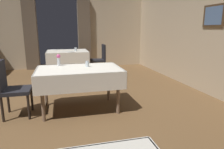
% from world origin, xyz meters
% --- Properties ---
extents(ground, '(10.08, 10.08, 0.00)m').
position_xyz_m(ground, '(0.00, 0.00, 0.00)').
color(ground, brown).
extents(wall_right, '(0.16, 8.40, 3.00)m').
position_xyz_m(wall_right, '(3.20, -0.00, 1.50)').
color(wall_right, tan).
rests_on(wall_right, ground).
extents(wall_back, '(6.40, 0.27, 3.00)m').
position_xyz_m(wall_back, '(0.00, 4.18, 1.51)').
color(wall_back, tan).
rests_on(wall_back, ground).
extents(dining_table_mid, '(1.44, 0.93, 0.75)m').
position_xyz_m(dining_table_mid, '(0.35, 0.01, 0.65)').
color(dining_table_mid, '#7A604C').
rests_on(dining_table_mid, ground).
extents(dining_table_far, '(1.23, 1.03, 0.75)m').
position_xyz_m(dining_table_far, '(0.25, 2.87, 0.65)').
color(dining_table_far, '#7A604C').
rests_on(dining_table_far, ground).
extents(chair_mid_left, '(0.44, 0.44, 0.93)m').
position_xyz_m(chair_mid_left, '(-0.76, -0.02, 0.52)').
color(chair_mid_left, black).
rests_on(chair_mid_left, ground).
extents(chair_far_right, '(0.44, 0.44, 0.93)m').
position_xyz_m(chair_far_right, '(1.25, 2.78, 0.52)').
color(chair_far_right, black).
rests_on(chair_far_right, ground).
extents(flower_vase_mid, '(0.07, 0.07, 0.21)m').
position_xyz_m(flower_vase_mid, '(0.01, 0.33, 0.87)').
color(flower_vase_mid, silver).
rests_on(flower_vase_mid, dining_table_mid).
extents(glass_mid_b, '(0.07, 0.07, 0.10)m').
position_xyz_m(glass_mid_b, '(0.50, 0.11, 0.80)').
color(glass_mid_b, silver).
rests_on(glass_mid_b, dining_table_mid).
extents(plate_far_a, '(0.24, 0.24, 0.01)m').
position_xyz_m(plate_far_a, '(0.33, 2.50, 0.76)').
color(plate_far_a, white).
rests_on(plate_far_a, dining_table_far).
extents(glass_far_b, '(0.07, 0.07, 0.11)m').
position_xyz_m(glass_far_b, '(0.49, 2.71, 0.81)').
color(glass_far_b, silver).
rests_on(glass_far_b, dining_table_far).
extents(plate_far_c, '(0.23, 0.23, 0.01)m').
position_xyz_m(plate_far_c, '(-0.17, 3.22, 0.76)').
color(plate_far_c, white).
rests_on(plate_far_c, dining_table_far).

